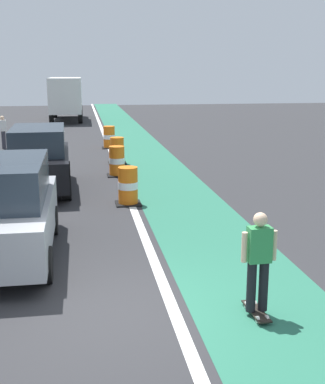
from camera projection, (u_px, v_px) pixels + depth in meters
The scene contains 12 objects.
ground_plane at pixel (117, 309), 8.34m from camera, with size 100.00×100.00×0.00m, color #2D2D30.
bike_lane_strip at pixel (156, 168), 20.23m from camera, with size 2.50×80.00×0.01m, color #286B51.
lane_divider_stripe at pixel (118, 170), 20.00m from camera, with size 0.20×80.00×0.01m, color silver.
skateboarder_on_lane at pixel (259, 261), 7.94m from camera, with size 0.57×0.81×1.69m.
parked_suv_nearest at pixel (5, 209), 10.40m from camera, with size 1.93×4.61×2.04m.
parked_suv_second at pixel (39, 159), 16.33m from camera, with size 2.01×4.64×2.04m.
traffic_barrel_front at pixel (128, 186), 14.75m from camera, with size 0.73×0.73×1.09m.
traffic_barrel_mid at pixel (117, 161), 18.75m from camera, with size 0.73×0.73×1.09m.
traffic_barrel_back at pixel (117, 151), 21.21m from camera, with size 0.73×0.73×1.09m.
traffic_barrel_far at pixel (109, 137), 25.41m from camera, with size 0.73×0.73×1.09m.
delivery_truck_down_block at pixel (66, 96), 39.04m from camera, with size 2.41×7.62×3.23m.
pedestrian_crossing at pixel (3, 131), 25.17m from camera, with size 0.34×0.20×1.61m.
Camera 1 is at (-0.48, -7.69, 3.79)m, focal length 48.04 mm.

